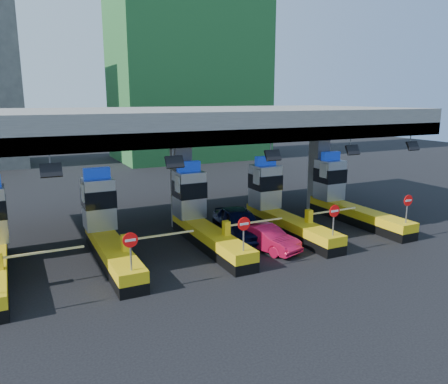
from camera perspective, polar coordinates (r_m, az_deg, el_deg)
name	(u,v)px	position (r m, az deg, el deg)	size (l,w,h in m)	color
ground	(202,242)	(23.68, -2.86, -6.56)	(120.00, 120.00, 0.00)	black
toll_canopy	(181,124)	(25.13, -5.64, 8.78)	(28.00, 12.09, 7.00)	slate
toll_lane_left	(106,228)	(22.13, -15.19, -4.55)	(4.43, 8.00, 4.16)	black
toll_lane_center	(200,216)	(23.52, -3.16, -3.14)	(4.43, 8.00, 4.16)	black
toll_lane_right	(278,206)	(25.81, 7.10, -1.82)	(4.43, 8.00, 4.16)	black
toll_lane_far_right	(344,198)	(28.80, 15.46, -0.70)	(4.43, 8.00, 4.16)	black
bg_building_scaffold	(187,45)	(56.94, -4.82, 18.63)	(18.00, 12.00, 28.00)	#1E5926
van	(239,224)	(24.00, 2.02, -4.16)	(2.02, 5.01, 1.71)	black
red_car	(266,238)	(22.45, 5.45, -5.97)	(1.34, 3.83, 1.26)	red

